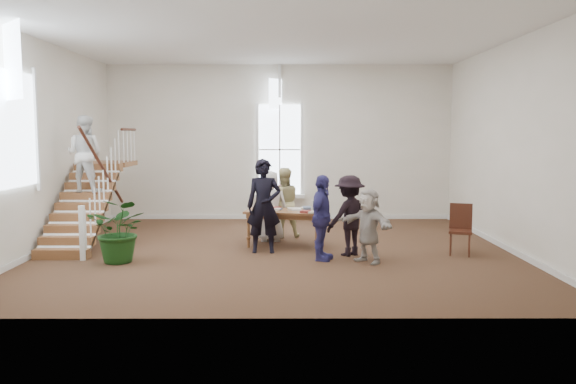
{
  "coord_description": "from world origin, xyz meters",
  "views": [
    {
      "loc": [
        0.21,
        -11.96,
        2.53
      ],
      "look_at": [
        0.23,
        0.4,
        1.23
      ],
      "focal_mm": 35.0,
      "sensor_mm": 36.0,
      "label": 1
    }
  ],
  "objects_px": {
    "floor_plant": "(120,230)",
    "side_chair": "(461,226)",
    "police_officer": "(264,206)",
    "person_yellow": "(283,203)",
    "woman_cluster_a": "(322,218)",
    "elderly_woman": "(270,206)",
    "woman_cluster_b": "(349,216)",
    "woman_cluster_c": "(368,226)",
    "library_table": "(286,214)"
  },
  "relations": [
    {
      "from": "floor_plant",
      "to": "side_chair",
      "type": "distance_m",
      "value": 6.94
    },
    {
      "from": "person_yellow",
      "to": "side_chair",
      "type": "distance_m",
      "value": 4.2
    },
    {
      "from": "library_table",
      "to": "police_officer",
      "type": "xyz_separation_m",
      "value": [
        -0.47,
        -0.65,
        0.27
      ]
    },
    {
      "from": "police_officer",
      "to": "library_table",
      "type": "bearing_deg",
      "value": 53.2
    },
    {
      "from": "elderly_woman",
      "to": "woman_cluster_a",
      "type": "xyz_separation_m",
      "value": [
        1.08,
        -2.0,
        0.03
      ]
    },
    {
      "from": "woman_cluster_c",
      "to": "library_table",
      "type": "bearing_deg",
      "value": -174.26
    },
    {
      "from": "library_table",
      "to": "woman_cluster_b",
      "type": "distance_m",
      "value": 1.62
    },
    {
      "from": "elderly_woman",
      "to": "woman_cluster_b",
      "type": "relative_size",
      "value": 0.99
    },
    {
      "from": "woman_cluster_c",
      "to": "floor_plant",
      "type": "height_order",
      "value": "woman_cluster_c"
    },
    {
      "from": "library_table",
      "to": "person_yellow",
      "type": "bearing_deg",
      "value": 105.45
    },
    {
      "from": "woman_cluster_a",
      "to": "library_table",
      "type": "bearing_deg",
      "value": 46.2
    },
    {
      "from": "police_officer",
      "to": "side_chair",
      "type": "height_order",
      "value": "police_officer"
    },
    {
      "from": "police_officer",
      "to": "person_yellow",
      "type": "relative_size",
      "value": 1.17
    },
    {
      "from": "library_table",
      "to": "elderly_woman",
      "type": "bearing_deg",
      "value": 133.35
    },
    {
      "from": "library_table",
      "to": "elderly_woman",
      "type": "relative_size",
      "value": 1.13
    },
    {
      "from": "person_yellow",
      "to": "woman_cluster_c",
      "type": "relative_size",
      "value": 1.16
    },
    {
      "from": "floor_plant",
      "to": "person_yellow",
      "type": "bearing_deg",
      "value": 40.25
    },
    {
      "from": "woman_cluster_c",
      "to": "side_chair",
      "type": "bearing_deg",
      "value": 71.05
    },
    {
      "from": "elderly_woman",
      "to": "woman_cluster_b",
      "type": "xyz_separation_m",
      "value": [
        1.68,
        -1.55,
        0.0
      ]
    },
    {
      "from": "woman_cluster_b",
      "to": "woman_cluster_a",
      "type": "bearing_deg",
      "value": 2.57
    },
    {
      "from": "elderly_woman",
      "to": "woman_cluster_c",
      "type": "height_order",
      "value": "elderly_woman"
    },
    {
      "from": "person_yellow",
      "to": "elderly_woman",
      "type": "bearing_deg",
      "value": 48.33
    },
    {
      "from": "side_chair",
      "to": "woman_cluster_b",
      "type": "bearing_deg",
      "value": -159.46
    },
    {
      "from": "elderly_woman",
      "to": "floor_plant",
      "type": "relative_size",
      "value": 1.3
    },
    {
      "from": "person_yellow",
      "to": "floor_plant",
      "type": "height_order",
      "value": "person_yellow"
    },
    {
      "from": "woman_cluster_a",
      "to": "woman_cluster_b",
      "type": "bearing_deg",
      "value": -33.96
    },
    {
      "from": "floor_plant",
      "to": "side_chair",
      "type": "bearing_deg",
      "value": 6.24
    },
    {
      "from": "library_table",
      "to": "side_chair",
      "type": "height_order",
      "value": "side_chair"
    },
    {
      "from": "library_table",
      "to": "woman_cluster_c",
      "type": "distance_m",
      "value": 2.27
    },
    {
      "from": "police_officer",
      "to": "side_chair",
      "type": "xyz_separation_m",
      "value": [
        4.12,
        -0.18,
        -0.4
      ]
    },
    {
      "from": "woman_cluster_b",
      "to": "side_chair",
      "type": "relative_size",
      "value": 1.57
    },
    {
      "from": "library_table",
      "to": "elderly_woman",
      "type": "distance_m",
      "value": 0.71
    },
    {
      "from": "person_yellow",
      "to": "library_table",
      "type": "bearing_deg",
      "value": 82.75
    },
    {
      "from": "library_table",
      "to": "floor_plant",
      "type": "bearing_deg",
      "value": -141.97
    },
    {
      "from": "woman_cluster_a",
      "to": "floor_plant",
      "type": "relative_size",
      "value": 1.34
    },
    {
      "from": "woman_cluster_b",
      "to": "woman_cluster_c",
      "type": "distance_m",
      "value": 0.72
    },
    {
      "from": "library_table",
      "to": "floor_plant",
      "type": "xyz_separation_m",
      "value": [
        -3.24,
        -1.58,
        -0.09
      ]
    },
    {
      "from": "woman_cluster_a",
      "to": "elderly_woman",
      "type": "bearing_deg",
      "value": 47.54
    },
    {
      "from": "woman_cluster_a",
      "to": "woman_cluster_b",
      "type": "distance_m",
      "value": 0.75
    },
    {
      "from": "police_officer",
      "to": "woman_cluster_a",
      "type": "distance_m",
      "value": 1.4
    },
    {
      "from": "elderly_woman",
      "to": "library_table",
      "type": "bearing_deg",
      "value": 116.29
    },
    {
      "from": "woman_cluster_c",
      "to": "elderly_woman",
      "type": "bearing_deg",
      "value": -177.55
    },
    {
      "from": "police_officer",
      "to": "woman_cluster_c",
      "type": "height_order",
      "value": "police_officer"
    },
    {
      "from": "elderly_woman",
      "to": "woman_cluster_b",
      "type": "height_order",
      "value": "woman_cluster_b"
    },
    {
      "from": "woman_cluster_c",
      "to": "floor_plant",
      "type": "bearing_deg",
      "value": -129.72
    },
    {
      "from": "police_officer",
      "to": "woman_cluster_b",
      "type": "relative_size",
      "value": 1.19
    },
    {
      "from": "elderly_woman",
      "to": "woman_cluster_a",
      "type": "height_order",
      "value": "woman_cluster_a"
    },
    {
      "from": "elderly_woman",
      "to": "floor_plant",
      "type": "xyz_separation_m",
      "value": [
        -2.87,
        -2.18,
        -0.19
      ]
    },
    {
      "from": "library_table",
      "to": "elderly_woman",
      "type": "height_order",
      "value": "elderly_woman"
    },
    {
      "from": "police_officer",
      "to": "woman_cluster_b",
      "type": "bearing_deg",
      "value": -10.58
    }
  ]
}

